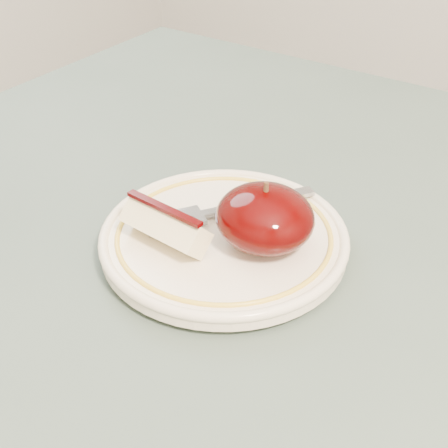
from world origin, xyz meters
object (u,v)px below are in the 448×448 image
Objects in this scene: table at (237,331)px; fork at (227,209)px; plate at (224,237)px; apple_half at (265,218)px.

fork is (-0.03, 0.03, 0.11)m from table.
plate is at bearing -115.83° from fork.
plate is 0.05m from apple_half.
apple_half is at bearing -75.99° from fork.
plate is at bearing -167.48° from apple_half.
fork reaches higher than plate.
plate is at bearing 178.29° from table.
table is 4.25× the size of plate.
apple_half is at bearing 22.54° from table.
table is 6.30× the size of fork.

